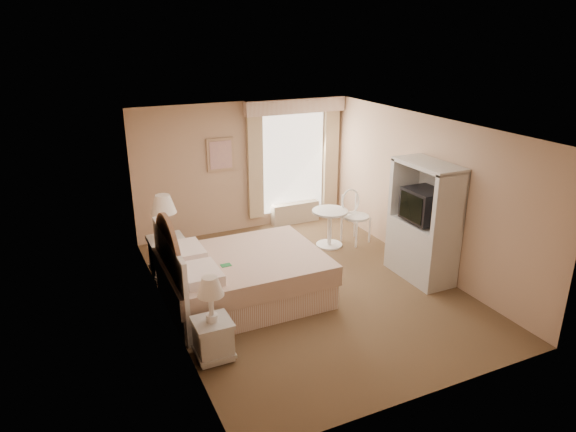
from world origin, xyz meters
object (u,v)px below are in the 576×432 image
round_table (330,222)px  armoire (423,231)px  nightstand_far (167,246)px  bed (237,277)px  nightstand_near (213,329)px  cafe_chair (354,212)px

round_table → armoire: bearing=-67.2°
nightstand_far → round_table: bearing=-0.6°
nightstand_far → bed: bearing=-59.5°
bed → nightstand_far: size_ratio=1.69×
nightstand_near → bed: bearing=58.9°
nightstand_far → cafe_chair: 3.45m
bed → nightstand_near: (-0.73, -1.20, 0.03)m
nightstand_far → armoire: bearing=-25.2°
nightstand_near → nightstand_far: (0.00, 2.44, 0.10)m
bed → nightstand_far: bed is taller
round_table → cafe_chair: (0.51, 0.01, 0.12)m
nightstand_near → round_table: (2.94, 2.41, 0.05)m
nightstand_near → round_table: size_ratio=1.56×
nightstand_near → armoire: bearing=11.1°
cafe_chair → armoire: armoire is taller
nightstand_near → nightstand_far: bearing=90.0°
nightstand_near → nightstand_far: 2.44m
nightstand_far → nightstand_near: bearing=-90.0°
round_table → cafe_chair: cafe_chair is taller
bed → cafe_chair: bearing=24.0°
bed → nightstand_near: bed is taller
nightstand_far → armoire: (3.65, -1.72, 0.27)m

